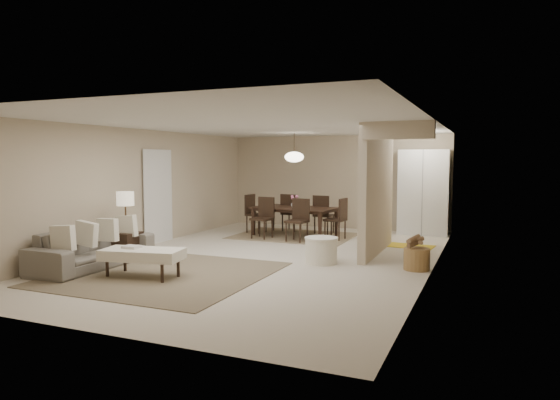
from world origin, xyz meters
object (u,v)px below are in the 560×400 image
at_px(ottoman_bench, 142,255).
at_px(pantry_cabinet, 424,192).
at_px(wicker_basket, 417,259).
at_px(round_pouf, 321,250).
at_px(side_table, 126,245).
at_px(sofa, 93,248).
at_px(dining_table, 294,222).

bearing_deg(ottoman_bench, pantry_cabinet, 50.06).
bearing_deg(wicker_basket, round_pouf, -176.55).
bearing_deg(side_table, sofa, -93.62).
height_order(ottoman_bench, round_pouf, round_pouf).
bearing_deg(pantry_cabinet, ottoman_bench, -118.87).
xyz_separation_m(round_pouf, wicker_basket, (1.66, 0.10, -0.05)).
xyz_separation_m(ottoman_bench, side_table, (-1.23, 1.09, -0.11)).
bearing_deg(sofa, ottoman_bench, -103.97).
distance_m(side_table, dining_table, 4.25).
xyz_separation_m(pantry_cabinet, side_table, (-4.75, -5.29, -0.80)).
bearing_deg(round_pouf, wicker_basket, 3.45).
xyz_separation_m(side_table, round_pouf, (3.49, 1.04, -0.02)).
bearing_deg(round_pouf, pantry_cabinet, 73.53).
bearing_deg(sofa, pantry_cabinet, -39.08).
bearing_deg(dining_table, side_table, -109.09).
relative_size(sofa, wicker_basket, 5.23).
bearing_deg(dining_table, sofa, -105.56).
xyz_separation_m(pantry_cabinet, wicker_basket, (0.40, -4.15, -0.86)).
relative_size(sofa, dining_table, 1.14).
distance_m(ottoman_bench, dining_table, 4.94).
bearing_deg(sofa, dining_table, -23.70).
relative_size(pantry_cabinet, side_table, 4.18).
distance_m(ottoman_bench, wicker_basket, 4.51).
height_order(pantry_cabinet, dining_table, pantry_cabinet).
bearing_deg(pantry_cabinet, sofa, -128.28).
bearing_deg(pantry_cabinet, dining_table, -152.55).
xyz_separation_m(pantry_cabinet, ottoman_bench, (-3.52, -6.38, -0.69)).
relative_size(round_pouf, dining_table, 0.30).
bearing_deg(round_pouf, side_table, -163.40).
height_order(pantry_cabinet, wicker_basket, pantry_cabinet).
height_order(sofa, round_pouf, sofa).
height_order(pantry_cabinet, side_table, pantry_cabinet).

